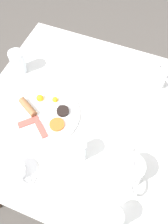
# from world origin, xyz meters

# --- Properties ---
(ground_plane) EXTENTS (8.00, 8.00, 0.00)m
(ground_plane) POSITION_xyz_m (0.00, 0.00, 0.00)
(ground_plane) COLOR #4C4742
(table) EXTENTS (0.92, 0.91, 0.71)m
(table) POSITION_xyz_m (0.00, 0.00, 0.63)
(table) COLOR white
(table) RESTS_ON ground_plane
(breakfast_plate) EXTENTS (0.30, 0.30, 0.04)m
(breakfast_plate) POSITION_xyz_m (-0.06, 0.16, 0.72)
(breakfast_plate) COLOR white
(breakfast_plate) RESTS_ON table
(teapot_near) EXTENTS (0.18, 0.11, 0.13)m
(teapot_near) POSITION_xyz_m (-0.19, -0.25, 0.76)
(teapot_near) COLOR white
(teapot_near) RESTS_ON table
(teapot_far) EXTENTS (0.12, 0.17, 0.13)m
(teapot_far) POSITION_xyz_m (0.28, -0.23, 0.76)
(teapot_far) COLOR white
(teapot_far) RESTS_ON table
(teacup_with_saucer_left) EXTENTS (0.16, 0.16, 0.06)m
(teacup_with_saucer_left) POSITION_xyz_m (-0.34, 0.14, 0.74)
(teacup_with_saucer_left) COLOR white
(teacup_with_saucer_left) RESTS_ON table
(water_glass_tall) EXTENTS (0.07, 0.07, 0.12)m
(water_glass_tall) POSITION_xyz_m (0.12, 0.38, 0.77)
(water_glass_tall) COLOR white
(water_glass_tall) RESTS_ON table
(water_glass_short) EXTENTS (0.07, 0.07, 0.10)m
(water_glass_short) POSITION_xyz_m (-0.18, -0.05, 0.76)
(water_glass_short) COLOR white
(water_glass_short) RESTS_ON table
(wine_glass_spare) EXTENTS (0.07, 0.07, 0.11)m
(wine_glass_spare) POSITION_xyz_m (-0.37, -0.25, 0.77)
(wine_glass_spare) COLOR white
(wine_glass_spare) RESTS_ON table
(fork_by_plate) EXTENTS (0.17, 0.05, 0.00)m
(fork_by_plate) POSITION_xyz_m (0.32, 0.29, 0.71)
(fork_by_plate) COLOR silver
(fork_by_plate) RESTS_ON table
(knife_by_plate) EXTENTS (0.15, 0.14, 0.00)m
(knife_by_plate) POSITION_xyz_m (0.19, 0.05, 0.71)
(knife_by_plate) COLOR silver
(knife_by_plate) RESTS_ON table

